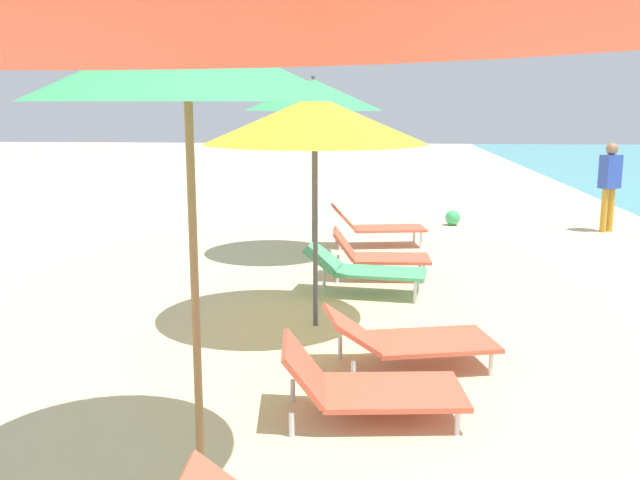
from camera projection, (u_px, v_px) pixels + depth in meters
name	position (u px, v px, depth m)	size (l,w,h in m)	color
umbrella_second	(187.00, 64.00, 3.92)	(1.82, 1.82, 2.80)	olive
lounger_second_shoreside	(366.00, 385.00, 5.24)	(1.40, 0.82, 0.59)	#D8593F
umbrella_third	(315.00, 120.00, 7.06)	(2.25, 2.25, 2.44)	#4C4C51
lounger_third_shoreside	(364.00, 269.00, 8.60)	(1.52, 0.80, 0.59)	#4CA572
lounger_third_inland	(408.00, 338.00, 6.24)	(1.59, 1.01, 0.53)	#D8593F
umbrella_farthest	(313.00, 95.00, 10.28)	(1.99, 1.99, 2.70)	#4C4C51
lounger_farthest_shoreside	(375.00, 225.00, 11.50)	(1.59, 0.83, 0.69)	#D8593F
lounger_farthest_inland	(377.00, 255.00, 9.41)	(1.30, 0.67, 0.66)	#D8593F
person_walking_near	(610.00, 178.00, 12.68)	(0.42, 0.37, 1.60)	orange
beach_ball	(453.00, 218.00, 13.51)	(0.29, 0.29, 0.29)	#3FB266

